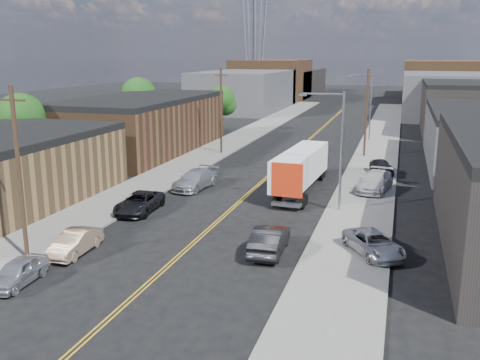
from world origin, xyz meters
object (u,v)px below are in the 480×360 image
Objects in this scene: car_left_c at (139,203)px; car_right_lot_c at (381,167)px; car_right_lot_a at (374,243)px; car_left_b at (75,243)px; car_left_d at (195,179)px; car_left_a at (18,272)px; semi_truck at (303,166)px; car_right_oncoming at (270,240)px; car_right_lot_b at (375,181)px; car_ahead_truck at (306,158)px.

car_right_lot_c reaches higher than car_left_c.
car_right_lot_c reaches higher than car_right_lot_a.
car_left_d is at bearing 84.40° from car_left_b.
car_right_lot_a reaches higher than car_left_a.
semi_truck is at bearing -146.40° from car_right_lot_c.
car_left_b is 0.86× the size of car_right_oncoming.
car_left_b is 16.89m from car_left_d.
semi_truck is 9.97m from car_right_lot_c.
car_left_b is 0.76× the size of car_right_lot_b.
car_right_lot_b is at bearing 48.88° from car_left_b.
car_left_d is 1.00× the size of car_right_lot_b.
car_right_lot_a is at bearing -61.34° from semi_truck.
car_left_c reaches higher than car_left_a.
car_right_lot_c is at bearing 58.11° from car_left_a.
car_left_c is 12.61m from car_right_oncoming.
car_right_lot_a is (16.00, -12.16, -0.01)m from car_left_d.
car_ahead_truck is (8.84, 21.48, -0.05)m from car_left_c.
car_right_oncoming is (11.40, -5.39, 0.09)m from car_left_c.
car_left_d is 20.10m from car_right_lot_a.
semi_truck is 21.92m from car_left_b.
car_left_a is 13.99m from car_right_oncoming.
car_ahead_truck is (-1.72, 11.05, -1.42)m from semi_truck.
car_right_lot_a is 0.85× the size of car_right_lot_b.
car_right_lot_a is at bearing -17.14° from car_left_c.
car_left_c is (-10.55, -10.43, -1.37)m from semi_truck.
car_right_oncoming is at bearing -83.33° from semi_truck.
car_left_d is at bearing -161.15° from semi_truck.
car_right_lot_b is (16.67, 24.68, 0.30)m from car_left_a.
car_right_lot_a is (17.40, -4.22, 0.08)m from car_left_c.
semi_truck is 15.90m from car_right_oncoming.
car_left_d is at bearing -163.40° from car_right_lot_c.
car_right_oncoming reaches higher than car_left_c.
car_right_lot_b is at bearing 52.30° from car_left_a.
semi_truck is 3.32× the size of car_left_b.
car_left_a is at bearing -110.18° from semi_truck.
car_right_lot_c is (0.25, 6.83, -0.10)m from car_right_lot_b.
semi_truck reaches higher than car_ahead_truck.
car_left_c is at bearing 134.99° from car_right_lot_a.
car_left_b is 31.56m from car_ahead_truck.
car_left_b is 0.81× the size of car_left_c.
car_right_oncoming reaches higher than car_left_b.
car_left_d is (-9.15, -2.49, -1.28)m from semi_truck.
car_left_c is (-0.35, 8.91, 0.03)m from car_left_b.
car_right_lot_a is at bearing 24.42° from car_left_a.
car_right_lot_a is 1.14× the size of car_right_lot_c.
car_right_lot_a is at bearing -29.60° from car_left_d.
car_right_lot_c is at bearing -21.66° from car_ahead_truck.
car_left_d is at bearing 82.59° from car_left_a.
car_right_oncoming reaches higher than car_ahead_truck.
car_ahead_truck is (-7.83, 10.30, -0.29)m from car_right_lot_b.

